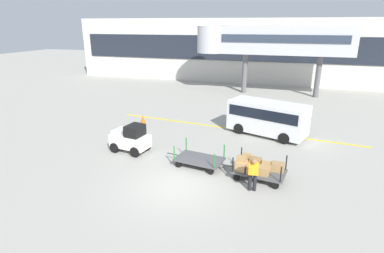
% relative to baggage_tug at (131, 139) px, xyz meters
% --- Properties ---
extents(ground_plane, '(120.00, 120.00, 0.00)m').
position_rel_baggage_tug_xyz_m(ground_plane, '(3.69, -2.81, -0.75)').
color(ground_plane, '#9E9B91').
extents(apron_lead_line, '(16.77, 1.98, 0.01)m').
position_rel_baggage_tug_xyz_m(apron_lead_line, '(4.57, 5.50, -0.75)').
color(apron_lead_line, yellow).
rests_on(apron_lead_line, ground_plane).
extents(terminal_building, '(44.50, 2.51, 7.34)m').
position_rel_baggage_tug_xyz_m(terminal_building, '(3.69, 23.17, 2.93)').
color(terminal_building, beige).
rests_on(terminal_building, ground_plane).
extents(jet_bridge, '(14.69, 3.00, 6.52)m').
position_rel_baggage_tug_xyz_m(jet_bridge, '(5.49, 17.19, 4.41)').
color(jet_bridge, '#B7B7BC').
rests_on(jet_bridge, ground_plane).
extents(baggage_tug, '(2.24, 1.50, 1.58)m').
position_rel_baggage_tug_xyz_m(baggage_tug, '(0.00, 0.00, 0.00)').
color(baggage_tug, white).
rests_on(baggage_tug, ground_plane).
extents(baggage_cart_lead, '(3.07, 1.73, 1.10)m').
position_rel_baggage_tug_xyz_m(baggage_cart_lead, '(4.11, -0.62, -0.41)').
color(baggage_cart_lead, '#4C4C4F').
rests_on(baggage_cart_lead, ground_plane).
extents(baggage_cart_middle, '(3.07, 1.73, 1.11)m').
position_rel_baggage_tug_xyz_m(baggage_cart_middle, '(6.97, -1.04, -0.22)').
color(baggage_cart_middle, '#4C4C4F').
rests_on(baggage_cart_middle, ground_plane).
extents(baggage_handler, '(0.46, 0.47, 1.56)m').
position_rel_baggage_tug_xyz_m(baggage_handler, '(6.92, -2.28, 0.11)').
color(baggage_handler, black).
rests_on(baggage_handler, ground_plane).
extents(shuttle_van, '(5.16, 3.35, 2.10)m').
position_rel_baggage_tug_xyz_m(shuttle_van, '(6.93, 5.05, 0.48)').
color(shuttle_van, silver).
rests_on(shuttle_van, ground_plane).
extents(safety_cone_near, '(0.36, 0.36, 0.55)m').
position_rel_baggage_tug_xyz_m(safety_cone_near, '(-1.68, 4.88, -0.48)').
color(safety_cone_near, '#EA590F').
rests_on(safety_cone_near, ground_plane).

